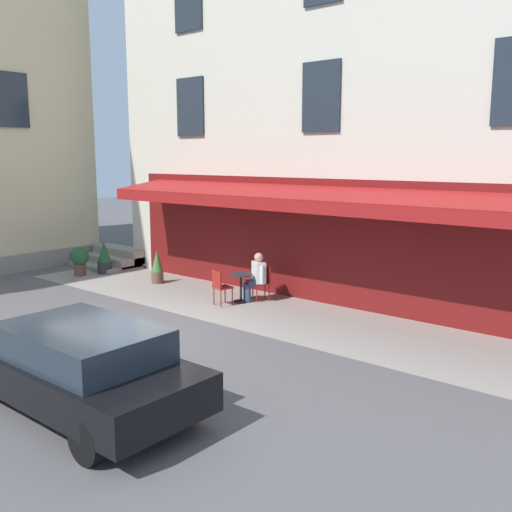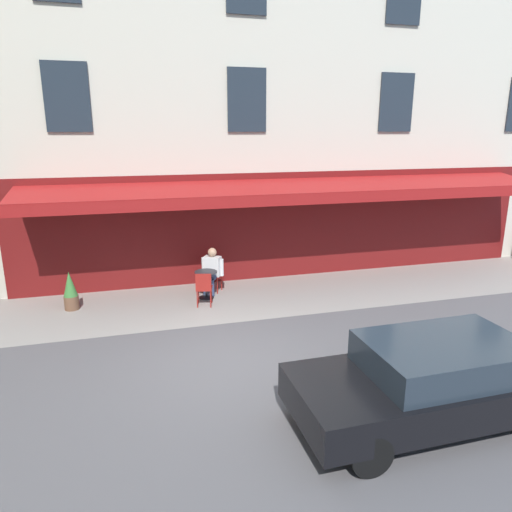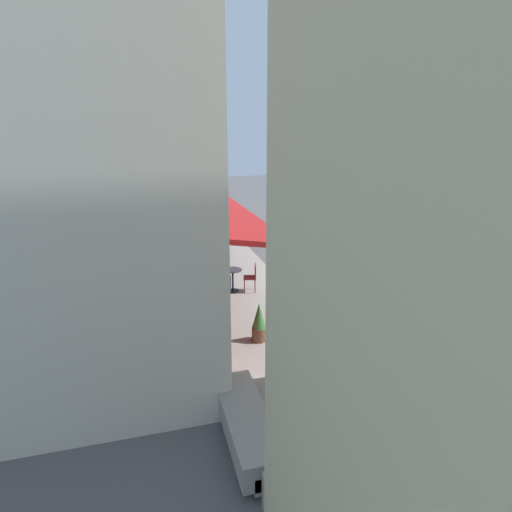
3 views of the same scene
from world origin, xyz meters
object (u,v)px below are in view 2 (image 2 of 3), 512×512
cafe_chair_red_under_awning (215,272)px  potted_plant_entrance_left (70,291)px  cafe_chair_red_kerbside (204,286)px  seated_companion_in_white (212,269)px  cafe_table_mid_terrace (206,281)px  parked_car_black (434,379)px

cafe_chair_red_under_awning → potted_plant_entrance_left: 3.79m
cafe_chair_red_kerbside → potted_plant_entrance_left: potted_plant_entrance_left is taller
seated_companion_in_white → cafe_chair_red_under_awning: bearing=-121.8°
cafe_table_mid_terrace → seated_companion_in_white: bearing=-121.8°
cafe_chair_red_kerbside → parked_car_black: 6.34m
cafe_chair_red_under_awning → potted_plant_entrance_left: size_ratio=0.91×
cafe_table_mid_terrace → parked_car_black: size_ratio=0.17×
cafe_chair_red_under_awning → seated_companion_in_white: 0.26m
cafe_chair_red_kerbside → cafe_chair_red_under_awning: size_ratio=1.00×
potted_plant_entrance_left → cafe_chair_red_under_awning: bearing=-173.2°
cafe_chair_red_kerbside → cafe_chair_red_under_awning: 1.25m
seated_companion_in_white → parked_car_black: bearing=108.4°
cafe_table_mid_terrace → cafe_chair_red_kerbside: 0.63m
potted_plant_entrance_left → seated_companion_in_white: bearing=-175.8°
parked_car_black → seated_companion_in_white: bearing=-71.6°
cafe_table_mid_terrace → cafe_chair_red_under_awning: bearing=-121.8°
cafe_table_mid_terrace → parked_car_black: parked_car_black is taller
seated_companion_in_white → potted_plant_entrance_left: bearing=4.2°
cafe_chair_red_under_awning → parked_car_black: parked_car_black is taller
seated_companion_in_white → potted_plant_entrance_left: (3.65, 0.27, -0.20)m
cafe_chair_red_kerbside → potted_plant_entrance_left: size_ratio=0.91×
cafe_chair_red_under_awning → potted_plant_entrance_left: potted_plant_entrance_left is taller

